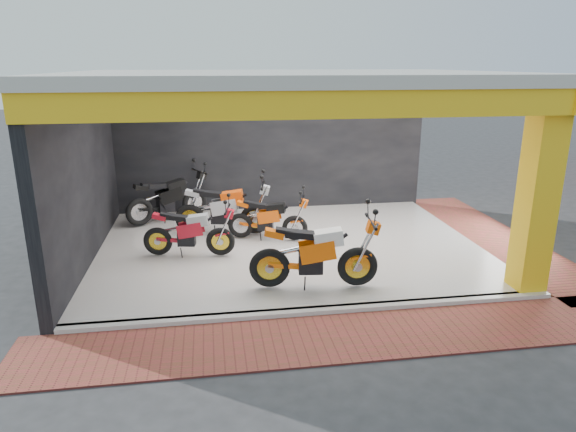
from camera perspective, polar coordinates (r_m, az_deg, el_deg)
The scene contains 16 objects.
ground at distance 9.29m, azimuth 2.12°, elevation -7.94°, with size 80.00×80.00×0.00m, color #2D2D30.
showroom_floor at distance 11.09m, azimuth 0.18°, elevation -3.46°, with size 8.00×6.00×0.10m, color white.
showroom_ceiling at distance 10.42m, azimuth 0.19°, elevation 15.21°, with size 8.40×6.40×0.20m, color beige.
back_wall at distance 13.65m, azimuth -1.87°, elevation 7.74°, with size 8.20×0.20×3.50m, color black.
left_wall at distance 10.79m, azimuth -21.93°, elevation 4.15°, with size 0.20×6.20×3.50m, color black.
corner_column at distance 9.50m, azimuth 26.01°, elevation 2.09°, with size 0.50×0.50×3.50m, color yellow.
header_beam_front at distance 7.49m, azimuth 3.87°, elevation 12.30°, with size 8.40×0.30×0.40m, color yellow.
header_beam_right at distance 11.74m, azimuth 20.39°, elevation 12.90°, with size 0.30×6.40×0.40m, color yellow.
floor_kerb at distance 8.36m, azimuth 3.47°, elevation -10.50°, with size 8.00×0.20×0.10m, color white.
paver_front at distance 7.71m, azimuth 4.71°, elevation -13.33°, with size 9.00×1.40×0.03m, color #973731.
paver_right at distance 12.72m, azimuth 22.07°, elevation -2.21°, with size 1.40×7.00×0.03m, color #973731.
moto_hero at distance 8.89m, azimuth 7.82°, elevation -3.54°, with size 2.35×0.87×1.44m, color #FE610A, non-canonical shape.
moto_row_a at distance 10.33m, azimuth -7.58°, elevation -1.34°, with size 1.95×0.72×1.19m, color red, non-canonical shape.
moto_row_b at distance 11.13m, azimuth 0.77°, elevation 0.01°, with size 1.88×0.70×1.15m, color #FF5A0A, non-canonical shape.
moto_row_c at distance 11.56m, azimuth -3.71°, elevation 1.23°, with size 2.27×0.84×1.39m, color #B1B4B9, non-canonical shape.
moto_row_d at distance 13.16m, azimuth -10.40°, elevation 2.85°, with size 2.24×0.83×1.37m, color black, non-canonical shape.
Camera 1 is at (-1.63, -8.28, 3.86)m, focal length 32.00 mm.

